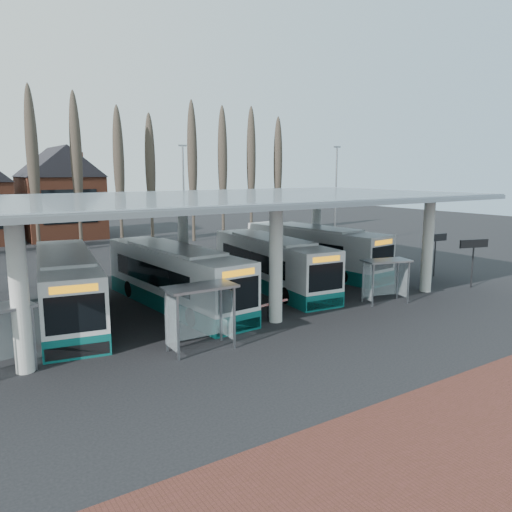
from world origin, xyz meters
TOP-DOWN VIEW (x-y plane):
  - ground at (0.00, 0.00)m, footprint 140.00×140.00m
  - station_canopy at (0.00, 8.00)m, footprint 32.00×16.00m
  - poplar_row at (0.00, 33.00)m, footprint 45.10×1.10m
  - lamp_post_b at (6.00, 26.00)m, footprint 0.80×0.16m
  - lamp_post_c at (20.00, 20.00)m, footprint 0.80×0.16m
  - bus_0 at (-8.87, 8.99)m, footprint 4.85×13.01m
  - bus_1 at (-3.09, 8.19)m, footprint 3.60×12.77m
  - bus_2 at (4.21, 8.89)m, footprint 3.85×12.53m
  - bus_3 at (9.94, 11.42)m, footprint 4.14×13.02m
  - shelter_1 at (-5.16, 1.04)m, footprint 3.13×1.60m
  - shelter_2 at (7.67, 2.12)m, footprint 3.05×2.06m
  - info_sign_0 at (15.47, 1.51)m, footprint 2.13×0.73m
  - info_sign_1 at (16.38, 5.18)m, footprint 2.13×0.32m
  - barrier at (0.05, 2.90)m, footprint 2.10×0.75m

SIDE VIEW (x-z plane):
  - ground at x=0.00m, z-range 0.00..0.00m
  - barrier at x=0.05m, z-range 0.29..1.35m
  - bus_2 at x=4.21m, z-range -0.10..3.33m
  - bus_1 at x=-3.09m, z-range -0.10..3.40m
  - bus_0 at x=-8.87m, z-range -0.10..3.44m
  - bus_3 at x=9.94m, z-range -0.10..3.45m
  - shelter_2 at x=7.67m, z-range 0.59..3.17m
  - shelter_1 at x=-5.16m, z-range 0.65..3.53m
  - info_sign_1 at x=16.38m, z-range 1.08..4.25m
  - info_sign_0 at x=15.47m, z-range 1.10..4.36m
  - lamp_post_b at x=6.00m, z-range 0.25..10.42m
  - lamp_post_c at x=20.00m, z-range 0.25..10.42m
  - station_canopy at x=0.00m, z-range 2.51..8.85m
  - poplar_row at x=0.00m, z-range 1.53..16.03m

